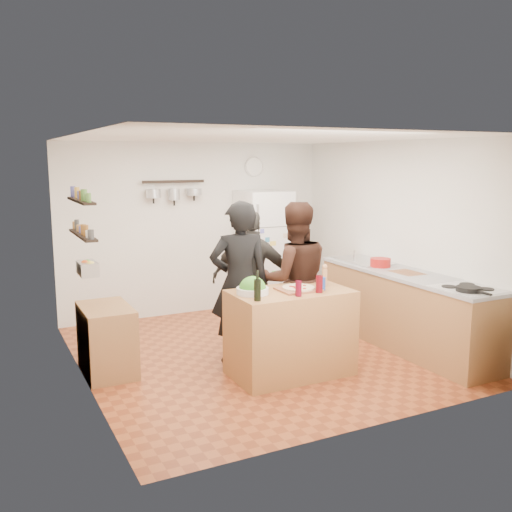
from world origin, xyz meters
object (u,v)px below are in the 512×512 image
counter_run (405,310)px  wine_bottle (257,290)px  pepper_mill (325,277)px  prep_island (290,333)px  fridge (264,251)px  skillet (469,289)px  person_back (252,279)px  wall_clock (254,167)px  red_bowl (380,263)px  salad_bowl (253,291)px  person_center (294,280)px  salt_canister (321,284)px  side_table (107,340)px  person_left (240,283)px

counter_run → wine_bottle: bearing=-169.7°
pepper_mill → counter_run: 1.38m
prep_island → fridge: (0.96, 2.48, 0.45)m
skillet → pepper_mill: bearing=141.3°
person_back → wall_clock: wall_clock is taller
wine_bottle → red_bowl: (2.16, 0.83, -0.04)m
salad_bowl → wall_clock: bearing=63.5°
prep_island → fridge: fridge is taller
person_center → fridge: bearing=-91.3°
person_back → counter_run: person_back is taller
person_center → person_back: (-0.29, 0.51, -0.06)m
wine_bottle → pepper_mill: wine_bottle is taller
person_back → person_center: bearing=154.2°
counter_run → skillet: 1.17m
salt_canister → pepper_mill: bearing=48.6°
skillet → fridge: (-0.65, 3.36, -0.04)m
wine_bottle → side_table: size_ratio=0.26×
salt_canister → wall_clock: size_ratio=0.45×
counter_run → prep_island: bearing=-174.0°
prep_island → wine_bottle: (-0.50, -0.22, 0.56)m
prep_island → salad_bowl: bearing=173.2°
counter_run → fridge: (-0.75, 2.30, 0.45)m
counter_run → red_bowl: bearing=96.6°
wine_bottle → wall_clock: bearing=64.3°
wine_bottle → counter_run: bearing=10.3°
person_left → fridge: person_left is taller
salt_canister → person_back: (-0.25, 1.13, -0.14)m
salad_bowl → red_bowl: size_ratio=1.29×
red_bowl → side_table: (-3.39, 0.29, -0.61)m
person_back → red_bowl: (1.61, -0.40, 0.14)m
salad_bowl → wine_bottle: bearing=-106.5°
wine_bottle → side_table: (-1.23, 1.12, -0.65)m
pepper_mill → side_table: size_ratio=0.24×
fridge → wall_clock: 1.29m
person_back → red_bowl: person_back is taller
prep_island → fridge: bearing=68.9°
skillet → red_bowl: red_bowl is taller
counter_run → red_bowl: 0.68m
salad_bowl → person_center: 0.88m
wall_clock → person_center: bearing=-105.1°
salad_bowl → wine_bottle: wine_bottle is taller
salad_bowl → wall_clock: 3.31m
side_table → person_left: bearing=-13.5°
person_center → side_table: bearing=5.2°
skillet → red_bowl: 1.49m
prep_island → person_back: (0.05, 1.01, 0.38)m
wine_bottle → person_back: person_back is taller
prep_island → person_center: size_ratio=0.70×
side_table → counter_run: bearing=-11.9°
fridge → wall_clock: size_ratio=6.00×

